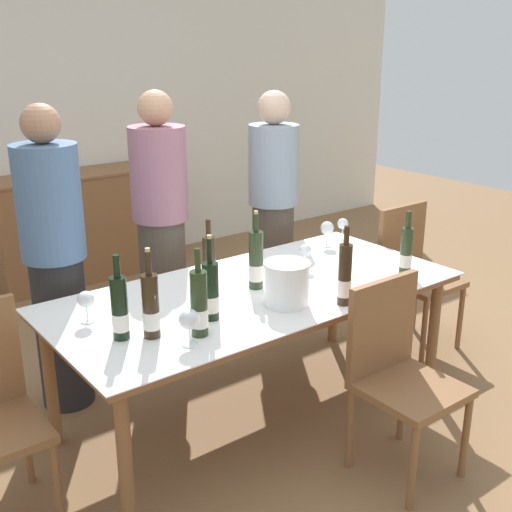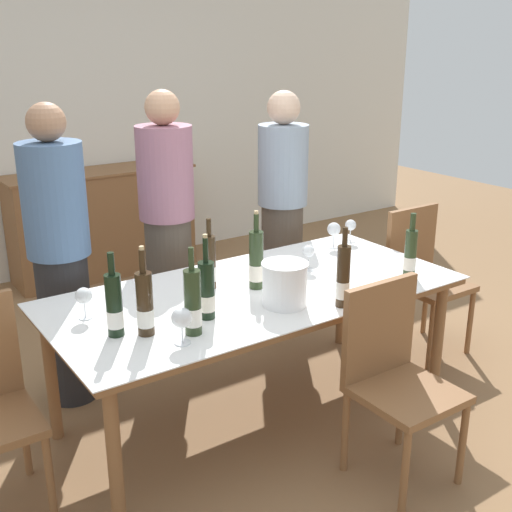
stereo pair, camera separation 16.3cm
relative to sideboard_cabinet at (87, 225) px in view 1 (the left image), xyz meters
name	(u,v)px [view 1 (the left image)]	position (x,y,z in m)	size (l,w,h in m)	color
ground_plane	(256,414)	(-0.19, -2.58, -0.45)	(12.00, 12.00, 0.00)	olive
back_wall	(40,108)	(-0.19, 0.29, 0.95)	(8.00, 0.10, 2.80)	silver
sideboard_cabinet	(87,225)	(0.00, 0.00, 0.00)	(1.57, 0.46, 0.90)	brown
dining_table	(256,300)	(-0.19, -2.58, 0.22)	(2.10, 0.99, 0.73)	brown
ice_bucket	(287,283)	(-0.19, -2.83, 0.39)	(0.22, 0.22, 0.21)	white
wine_bottle_0	(120,309)	(-0.98, -2.68, 0.41)	(0.07, 0.07, 0.37)	black
wine_bottle_1	(406,251)	(0.60, -2.88, 0.40)	(0.07, 0.07, 0.35)	#28381E
wine_bottle_2	(345,276)	(0.03, -2.99, 0.42)	(0.06, 0.06, 0.39)	#332314
wine_bottle_3	(211,292)	(-0.57, -2.74, 0.40)	(0.08, 0.08, 0.40)	black
wine_bottle_4	(199,305)	(-0.70, -2.86, 0.41)	(0.07, 0.07, 0.39)	#28381E
wine_bottle_5	(256,262)	(-0.18, -2.56, 0.42)	(0.07, 0.07, 0.41)	#28381E
wine_bottle_6	(151,307)	(-0.87, -2.75, 0.41)	(0.07, 0.07, 0.40)	#332314
wine_bottle_7	(209,264)	(-0.37, -2.43, 0.41)	(0.07, 0.07, 0.37)	#332314
wine_glass_0	(189,320)	(-0.79, -2.91, 0.39)	(0.09, 0.09, 0.16)	white
wine_glass_1	(343,225)	(0.75, -2.25, 0.38)	(0.07, 0.07, 0.14)	white
wine_glass_2	(327,229)	(0.59, -2.28, 0.39)	(0.08, 0.08, 0.16)	white
wine_glass_3	(86,300)	(-1.03, -2.44, 0.38)	(0.08, 0.08, 0.15)	white
wine_glass_4	(305,251)	(0.21, -2.51, 0.38)	(0.07, 0.07, 0.14)	white
chair_right_end	(412,267)	(1.15, -2.50, 0.08)	(0.42, 0.42, 0.92)	brown
chair_near_front	(397,366)	(0.07, -3.31, 0.07)	(0.42, 0.42, 0.91)	brown
person_host	(55,263)	(-0.94, -1.84, 0.37)	(0.33, 0.33, 1.64)	#262628
person_guest_left	(161,233)	(-0.25, -1.73, 0.39)	(0.33, 0.33, 1.67)	#51473D
person_guest_right	(273,214)	(0.60, -1.75, 0.37)	(0.33, 0.33, 1.63)	#51473D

